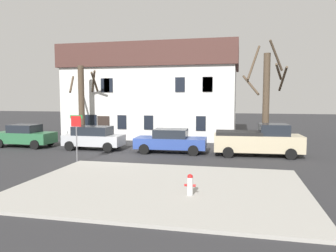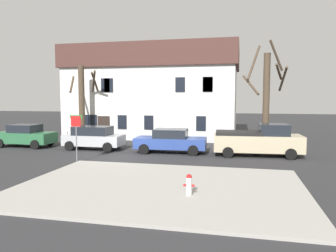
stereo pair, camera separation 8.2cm
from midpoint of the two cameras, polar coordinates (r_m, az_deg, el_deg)
name	(u,v)px [view 2 (the right image)]	position (r m, az deg, el deg)	size (l,w,h in m)	color
ground_plane	(121,157)	(20.46, -8.24, -5.49)	(120.00, 120.00, 0.00)	#2D2D30
sidewalk_slab	(160,187)	(13.52, -1.21, -10.66)	(11.58, 8.16, 0.12)	#A8A59E
building_main	(155,92)	(31.75, -2.29, 6.09)	(16.02, 8.76, 8.47)	white
tree_bare_near	(83,101)	(28.08, -14.76, 4.22)	(2.57, 2.54, 6.37)	#4C3D2D
tree_bare_mid	(266,96)	(23.80, 17.03, 5.04)	(2.94, 3.03, 7.57)	#4C3D2D
car_green_sedan	(25,136)	(26.74, -23.81, -1.56)	(4.41, 2.11, 1.69)	#2D6B42
car_silver_wagon	(94,137)	(23.78, -12.90, -1.97)	(4.22, 2.01, 1.67)	#B7BABF
car_blue_sedan	(171,141)	(21.85, 0.58, -2.62)	(4.84, 2.28, 1.60)	#2D4799
pickup_truck_beige	(258,140)	(21.43, 15.73, -2.46)	(5.57, 2.56, 2.06)	#C6B793
fire_hydrant	(189,184)	(12.13, 3.92, -10.22)	(0.42, 0.22, 0.79)	silver
street_sign_pole	(76,130)	(19.01, -15.79, -0.61)	(0.76, 0.07, 2.73)	slate
bicycle_leaning	(70,140)	(26.99, -16.86, -2.32)	(1.75, 0.13, 1.03)	black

